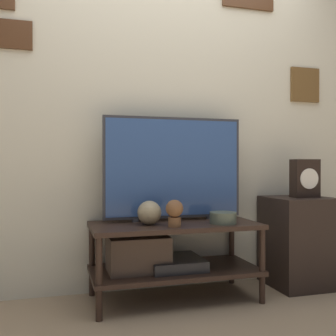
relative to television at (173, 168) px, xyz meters
name	(u,v)px	position (x,y,z in m)	size (l,w,h in m)	color
ground_plane	(189,316)	(-0.03, -0.41, -0.88)	(12.00, 12.00, 0.00)	#997F60
wall_back	(162,103)	(-0.03, 0.20, 0.48)	(6.40, 0.08, 2.70)	beige
media_console	(162,252)	(-0.11, -0.11, -0.56)	(1.11, 0.52, 0.51)	black
television	(173,168)	(0.00, 0.00, 0.00)	(0.98, 0.05, 0.72)	#333338
vase_wide_bowl	(223,218)	(0.27, -0.23, -0.33)	(0.18, 0.18, 0.08)	#4C5647
vase_round_glass	(149,213)	(-0.21, -0.14, -0.29)	(0.16, 0.16, 0.16)	tan
decorative_bust	(174,211)	(-0.07, -0.26, -0.27)	(0.11, 0.11, 0.17)	brown
side_table	(299,241)	(0.95, -0.08, -0.55)	(0.45, 0.44, 0.66)	black
mantel_clock	(305,178)	(0.98, -0.11, -0.08)	(0.20, 0.11, 0.28)	black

